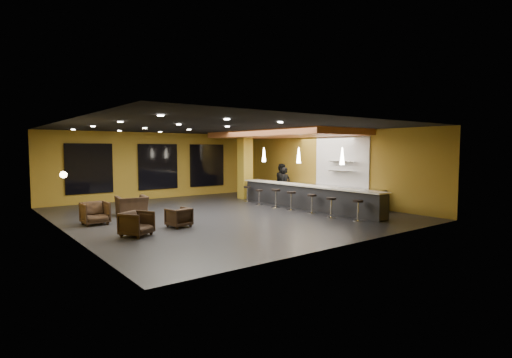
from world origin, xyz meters
TOP-DOWN VIEW (x-y plane):
  - floor at (0.00, 0.00)m, footprint 12.00×13.00m
  - ceiling at (0.00, 0.00)m, footprint 12.00×13.00m
  - wall_back at (0.00, 6.55)m, footprint 12.00×0.10m
  - wall_front at (0.00, -6.55)m, footprint 12.00×0.10m
  - wall_left at (-6.05, 0.00)m, footprint 0.10×13.00m
  - wall_right at (6.05, 0.00)m, footprint 0.10×13.00m
  - wood_soffit at (4.00, 1.00)m, footprint 3.60×8.00m
  - window_left at (-3.50, 6.44)m, footprint 2.20×0.06m
  - window_center at (0.00, 6.44)m, footprint 2.20×0.06m
  - window_right at (3.00, 6.44)m, footprint 2.20×0.06m
  - tile_backsplash at (5.96, -1.00)m, footprint 0.06×3.20m
  - bar_counter at (3.65, -1.00)m, footprint 0.60×8.00m
  - bar_top at (3.65, -1.00)m, footprint 0.78×8.10m
  - prep_counter at (5.65, -0.50)m, footprint 0.70×6.00m
  - prep_top at (5.65, -0.50)m, footprint 0.72×6.00m
  - wall_shelf_lower at (5.82, -1.20)m, footprint 0.30×1.50m
  - wall_shelf_upper at (5.82, -1.20)m, footprint 0.30×1.50m
  - column at (3.65, 3.60)m, footprint 0.60×0.60m
  - wall_sconce at (-5.88, 0.50)m, footprint 0.22×0.22m
  - pendant_0 at (3.65, -3.00)m, footprint 0.20×0.20m
  - pendant_1 at (3.65, -0.50)m, footprint 0.20×0.20m
  - pendant_2 at (3.65, 2.00)m, footprint 0.20×0.20m
  - staff_a at (4.64, 1.49)m, footprint 0.68×0.50m
  - staff_b at (4.99, 2.13)m, footprint 1.11×1.01m
  - staff_c at (5.00, 2.19)m, footprint 0.84×0.67m
  - armchair_a at (-4.38, -1.88)m, footprint 1.10×1.11m
  - armchair_b at (-2.73, -1.38)m, footprint 0.80×0.82m
  - armchair_c at (-4.84, 0.81)m, footprint 0.85×0.87m
  - armchair_d at (-3.09, 2.03)m, footprint 1.29×1.17m
  - bar_stool_0 at (2.97, -4.35)m, footprint 0.39×0.39m
  - bar_stool_1 at (2.72, -3.28)m, footprint 0.40×0.40m
  - bar_stool_2 at (2.96, -2.03)m, footprint 0.39×0.39m
  - bar_stool_3 at (2.78, -0.96)m, footprint 0.41×0.41m
  - bar_stool_4 at (2.75, 0.02)m, footprint 0.42×0.42m
  - bar_stool_5 at (2.73, 1.20)m, footprint 0.36×0.36m
  - bar_stool_6 at (2.98, 2.49)m, footprint 0.39×0.39m

SIDE VIEW (x-z plane):
  - floor at x=0.00m, z-range -0.10..0.00m
  - armchair_b at x=-2.73m, z-range 0.00..0.66m
  - armchair_a at x=-4.38m, z-range 0.00..0.75m
  - armchair_d at x=-3.09m, z-range 0.00..0.75m
  - armchair_c at x=-4.84m, z-range 0.00..0.79m
  - prep_counter at x=5.65m, z-range 0.00..0.86m
  - bar_stool_5 at x=2.73m, z-range 0.10..0.82m
  - bar_stool_6 at x=2.98m, z-range 0.11..0.88m
  - bar_stool_2 at x=2.96m, z-range 0.11..0.89m
  - bar_stool_0 at x=2.97m, z-range 0.11..0.89m
  - bar_counter at x=3.65m, z-range 0.00..1.00m
  - bar_stool_1 at x=2.72m, z-range 0.11..0.89m
  - bar_stool_3 at x=2.78m, z-range 0.11..0.93m
  - bar_stool_4 at x=2.75m, z-range 0.12..0.96m
  - staff_c at x=5.00m, z-range 0.00..1.51m
  - staff_a at x=4.64m, z-range 0.00..1.71m
  - prep_top at x=5.65m, z-range 0.87..0.90m
  - staff_b at x=4.99m, z-range 0.00..1.87m
  - bar_top at x=3.65m, z-range 1.00..1.05m
  - wall_shelf_lower at x=5.82m, z-range 1.59..1.61m
  - window_left at x=-3.50m, z-range 0.50..2.90m
  - window_center at x=0.00m, z-range 0.50..2.90m
  - window_right at x=3.00m, z-range 0.50..2.90m
  - wall_back at x=0.00m, z-range 0.00..3.50m
  - wall_front at x=0.00m, z-range 0.00..3.50m
  - wall_left at x=-6.05m, z-range 0.00..3.50m
  - wall_right at x=6.05m, z-range 0.00..3.50m
  - column at x=3.65m, z-range 0.00..3.50m
  - wall_sconce at x=-5.88m, z-range 1.69..1.91m
  - tile_backsplash at x=5.96m, z-range 0.80..3.20m
  - wall_shelf_upper at x=5.82m, z-range 2.03..2.06m
  - pendant_0 at x=3.65m, z-range 2.00..2.70m
  - pendant_1 at x=3.65m, z-range 2.00..2.70m
  - pendant_2 at x=3.65m, z-range 2.00..2.70m
  - wood_soffit at x=4.00m, z-range 3.22..3.50m
  - ceiling at x=0.00m, z-range 3.50..3.60m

